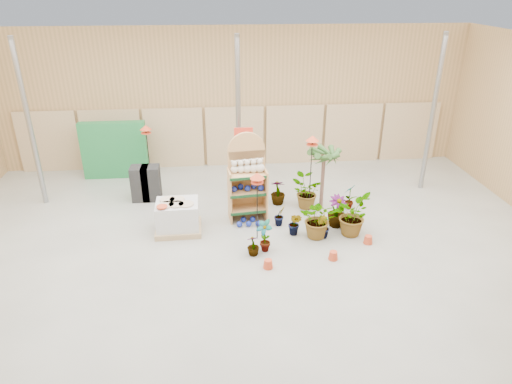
% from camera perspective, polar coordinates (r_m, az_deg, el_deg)
% --- Properties ---
extents(room, '(15.20, 12.10, 4.70)m').
position_cam_1_polar(room, '(10.15, -1.39, 4.75)').
color(room, gray).
rests_on(room, ground).
extents(display_shelf, '(1.02, 0.70, 2.30)m').
position_cam_1_polar(display_shelf, '(11.73, -1.13, 1.50)').
color(display_shelf, '#B3824E').
rests_on(display_shelf, ground).
extents(teddy_bears, '(0.86, 0.24, 0.37)m').
position_cam_1_polar(teddy_bears, '(11.47, -0.93, 3.15)').
color(teddy_bears, beige).
rests_on(teddy_bears, display_shelf).
extents(gazing_balls_shelf, '(0.85, 0.29, 0.16)m').
position_cam_1_polar(gazing_balls_shelf, '(11.66, -1.08, 0.56)').
color(gazing_balls_shelf, navy).
rests_on(gazing_balls_shelf, display_shelf).
extents(gazing_balls_floor, '(0.63, 0.39, 0.15)m').
position_cam_1_polar(gazing_balls_floor, '(11.74, -0.95, -3.77)').
color(gazing_balls_floor, navy).
rests_on(gazing_balls_floor, ground).
extents(pallet_stack, '(1.14, 0.96, 0.83)m').
position_cam_1_polar(pallet_stack, '(11.47, -9.75, -3.07)').
color(pallet_stack, tan).
rests_on(pallet_stack, ground).
extents(charcoal_planters, '(0.80, 0.50, 1.00)m').
position_cam_1_polar(charcoal_planters, '(13.27, -13.59, 1.07)').
color(charcoal_planters, black).
rests_on(charcoal_planters, ground).
extents(trellis_stock, '(2.00, 0.30, 1.80)m').
position_cam_1_polar(trellis_stock, '(14.95, -17.26, 5.02)').
color(trellis_stock, '#1C7035').
rests_on(trellis_stock, ground).
extents(offer_sign, '(0.50, 0.08, 2.20)m').
position_cam_1_polar(offer_sign, '(12.32, -1.56, 5.27)').
color(offer_sign, gray).
rests_on(offer_sign, ground).
extents(bird_table_front, '(0.34, 0.34, 1.72)m').
position_cam_1_polar(bird_table_front, '(10.50, 0.16, 1.78)').
color(bird_table_front, black).
rests_on(bird_table_front, ground).
extents(bird_table_right, '(0.34, 0.34, 2.13)m').
position_cam_1_polar(bird_table_right, '(11.80, 7.06, 6.32)').
color(bird_table_right, black).
rests_on(bird_table_right, ground).
extents(bird_table_back, '(0.34, 0.34, 1.88)m').
position_cam_1_polar(bird_table_back, '(13.84, -13.61, 7.59)').
color(bird_table_back, black).
rests_on(bird_table_back, ground).
extents(palm, '(0.70, 0.70, 1.82)m').
position_cam_1_polar(palm, '(12.14, 8.52, 4.66)').
color(palm, brown).
rests_on(palm, ground).
extents(potted_plant_0, '(0.49, 0.50, 0.79)m').
position_cam_1_polar(potted_plant_0, '(10.51, 1.08, -5.49)').
color(potted_plant_0, '#2F5522').
rests_on(potted_plant_0, ground).
extents(potted_plant_1, '(0.44, 0.43, 0.62)m').
position_cam_1_polar(potted_plant_1, '(11.21, 4.90, -3.98)').
color(potted_plant_1, '#2F5522').
rests_on(potted_plant_1, ground).
extents(potted_plant_2, '(1.07, 0.98, 1.00)m').
position_cam_1_polar(potted_plant_2, '(11.11, 7.85, -3.31)').
color(potted_plant_2, '#2F5522').
rests_on(potted_plant_2, ground).
extents(potted_plant_3, '(0.55, 0.55, 0.83)m').
position_cam_1_polar(potted_plant_3, '(11.71, 10.05, -2.38)').
color(potted_plant_3, '#2F5522').
rests_on(potted_plant_3, ground).
extents(potted_plant_4, '(0.46, 0.47, 0.74)m').
position_cam_1_polar(potted_plant_4, '(12.69, 11.63, -0.51)').
color(potted_plant_4, '#2F5522').
rests_on(potted_plant_4, ground).
extents(potted_plant_5, '(0.38, 0.37, 0.55)m').
position_cam_1_polar(potted_plant_5, '(11.65, 3.00, -2.93)').
color(potted_plant_5, '#2F5522').
rests_on(potted_plant_5, ground).
extents(potted_plant_6, '(1.09, 1.04, 0.93)m').
position_cam_1_polar(potted_plant_6, '(12.51, 6.15, -0.02)').
color(potted_plant_6, '#2F5522').
rests_on(potted_plant_6, ground).
extents(potted_plant_7, '(0.30, 0.30, 0.50)m').
position_cam_1_polar(potted_plant_7, '(10.43, -0.33, -6.69)').
color(potted_plant_7, '#2F5522').
rests_on(potted_plant_7, ground).
extents(potted_plant_9, '(0.39, 0.38, 0.55)m').
position_cam_1_polar(potted_plant_9, '(11.22, 8.39, -4.35)').
color(potted_plant_9, '#2F5522').
rests_on(potted_plant_9, ground).
extents(potted_plant_10, '(1.13, 1.19, 1.04)m').
position_cam_1_polar(potted_plant_10, '(11.38, 11.82, -2.79)').
color(potted_plant_10, '#2F5522').
rests_on(potted_plant_10, ground).
extents(potted_plant_11, '(0.46, 0.46, 0.72)m').
position_cam_1_polar(potted_plant_11, '(12.71, 2.76, 0.00)').
color(potted_plant_11, '#2F5522').
rests_on(potted_plant_11, ground).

